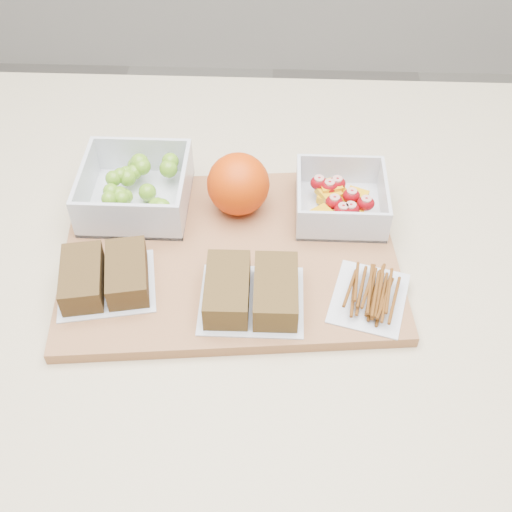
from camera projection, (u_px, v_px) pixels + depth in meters
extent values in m
cube|color=beige|center=(252.00, 436.00, 1.15)|extent=(1.20, 0.90, 0.90)
cube|color=#A36C43|center=(230.00, 255.00, 0.82)|extent=(0.45, 0.34, 0.02)
cube|color=silver|center=(138.00, 202.00, 0.88)|extent=(0.14, 0.14, 0.01)
cube|color=silver|center=(143.00, 156.00, 0.90)|extent=(0.14, 0.01, 0.06)
cube|color=silver|center=(126.00, 222.00, 0.81)|extent=(0.14, 0.01, 0.06)
cube|color=silver|center=(185.00, 188.00, 0.85)|extent=(0.01, 0.13, 0.06)
cube|color=silver|center=(85.00, 186.00, 0.86)|extent=(0.01, 0.13, 0.06)
sphere|color=#62971F|center=(120.00, 195.00, 0.85)|extent=(0.02, 0.02, 0.02)
sphere|color=#62971F|center=(111.00, 191.00, 0.85)|extent=(0.02, 0.02, 0.02)
sphere|color=#62971F|center=(143.00, 166.00, 0.88)|extent=(0.02, 0.02, 0.02)
sphere|color=#62971F|center=(148.00, 192.00, 0.86)|extent=(0.02, 0.02, 0.02)
sphere|color=#62971F|center=(113.00, 178.00, 0.86)|extent=(0.02, 0.02, 0.02)
sphere|color=#62971F|center=(126.00, 197.00, 0.85)|extent=(0.02, 0.02, 0.02)
sphere|color=#62971F|center=(120.00, 175.00, 0.86)|extent=(0.02, 0.02, 0.02)
sphere|color=#62971F|center=(161.00, 208.00, 0.81)|extent=(0.03, 0.03, 0.03)
sphere|color=#62971F|center=(168.00, 169.00, 0.88)|extent=(0.03, 0.03, 0.03)
sphere|color=#62971F|center=(140.00, 162.00, 0.88)|extent=(0.03, 0.03, 0.03)
sphere|color=#62971F|center=(109.00, 199.00, 0.84)|extent=(0.02, 0.02, 0.02)
sphere|color=#62971F|center=(170.00, 161.00, 0.88)|extent=(0.02, 0.02, 0.02)
sphere|color=#62971F|center=(128.00, 213.00, 0.82)|extent=(0.02, 0.02, 0.02)
sphere|color=#62971F|center=(134.00, 172.00, 0.88)|extent=(0.02, 0.02, 0.02)
sphere|color=#62971F|center=(128.00, 178.00, 0.87)|extent=(0.02, 0.02, 0.02)
sphere|color=#62971F|center=(142.00, 167.00, 0.88)|extent=(0.02, 0.02, 0.02)
sphere|color=#62971F|center=(158.00, 207.00, 0.82)|extent=(0.02, 0.02, 0.02)
sphere|color=#62971F|center=(171.00, 216.00, 0.83)|extent=(0.02, 0.02, 0.02)
sphere|color=#62971F|center=(126.00, 173.00, 0.87)|extent=(0.02, 0.02, 0.02)
sphere|color=#62971F|center=(122.00, 198.00, 0.84)|extent=(0.02, 0.02, 0.02)
sphere|color=#62971F|center=(136.00, 166.00, 0.89)|extent=(0.02, 0.02, 0.02)
cube|color=silver|center=(339.00, 210.00, 0.87)|extent=(0.12, 0.12, 0.00)
cube|color=silver|center=(339.00, 170.00, 0.89)|extent=(0.12, 0.00, 0.05)
cube|color=silver|center=(343.00, 227.00, 0.81)|extent=(0.12, 0.00, 0.05)
cube|color=silver|center=(384.00, 199.00, 0.85)|extent=(0.00, 0.11, 0.05)
cube|color=silver|center=(298.00, 196.00, 0.85)|extent=(0.00, 0.11, 0.05)
cube|color=#DC9B0C|center=(344.00, 212.00, 0.84)|extent=(0.03, 0.04, 0.01)
cube|color=#DC9B0C|center=(332.00, 192.00, 0.87)|extent=(0.04, 0.05, 0.01)
cube|color=#DC9B0C|center=(347.00, 201.00, 0.86)|extent=(0.04, 0.05, 0.01)
cube|color=#DC9B0C|center=(355.00, 199.00, 0.87)|extent=(0.04, 0.04, 0.01)
cube|color=#DC9B0C|center=(329.00, 193.00, 0.86)|extent=(0.04, 0.04, 0.01)
cube|color=#DC9B0C|center=(331.00, 187.00, 0.86)|extent=(0.03, 0.03, 0.01)
cube|color=#DC9B0C|center=(324.00, 216.00, 0.83)|extent=(0.04, 0.04, 0.01)
cube|color=#DC9B0C|center=(353.00, 215.00, 0.84)|extent=(0.03, 0.03, 0.01)
cube|color=#DC9B0C|center=(330.00, 199.00, 0.86)|extent=(0.04, 0.04, 0.01)
ellipsoid|color=#990712|center=(351.00, 196.00, 0.85)|extent=(0.02, 0.02, 0.02)
ellipsoid|color=#990712|center=(350.00, 210.00, 0.83)|extent=(0.02, 0.02, 0.02)
ellipsoid|color=#990712|center=(319.00, 183.00, 0.86)|extent=(0.02, 0.02, 0.02)
ellipsoid|color=#990712|center=(366.00, 203.00, 0.84)|extent=(0.02, 0.02, 0.02)
ellipsoid|color=#990712|center=(329.00, 187.00, 0.86)|extent=(0.02, 0.02, 0.02)
ellipsoid|color=#990712|center=(343.00, 211.00, 0.83)|extent=(0.02, 0.02, 0.02)
ellipsoid|color=#990712|center=(334.00, 202.00, 0.84)|extent=(0.02, 0.02, 0.02)
ellipsoid|color=#990712|center=(337.00, 184.00, 0.86)|extent=(0.02, 0.02, 0.02)
sphere|color=#DC3F05|center=(238.00, 184.00, 0.84)|extent=(0.08, 0.08, 0.08)
cube|color=silver|center=(107.00, 285.00, 0.78)|extent=(0.13, 0.12, 0.00)
cube|color=#523A1C|center=(82.00, 278.00, 0.76)|extent=(0.06, 0.10, 0.03)
cube|color=#523A1C|center=(127.00, 273.00, 0.77)|extent=(0.06, 0.10, 0.03)
cube|color=silver|center=(252.00, 300.00, 0.76)|extent=(0.12, 0.11, 0.00)
cube|color=brown|center=(227.00, 289.00, 0.75)|extent=(0.05, 0.09, 0.04)
cube|color=brown|center=(276.00, 291.00, 0.74)|extent=(0.05, 0.09, 0.04)
cube|color=silver|center=(369.00, 298.00, 0.76)|extent=(0.11, 0.12, 0.00)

